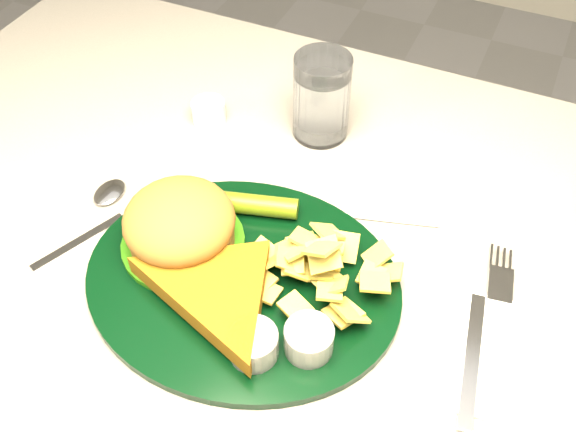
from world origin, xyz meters
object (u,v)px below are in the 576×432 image
water_glass (322,97)px  fork_napkin (475,348)px  table (296,415)px  dinner_plate (241,261)px

water_glass → fork_napkin: water_glass is taller
fork_napkin → water_glass: bearing=128.9°
table → dinner_plate: (-0.04, -0.05, 0.41)m
table → water_glass: size_ratio=10.84×
dinner_plate → water_glass: 0.26m
water_glass → table: bearing=-73.4°
dinner_plate → fork_napkin: bearing=-1.5°
fork_napkin → dinner_plate: bearing=176.1°
table → fork_napkin: (0.19, -0.03, 0.38)m
dinner_plate → fork_napkin: 0.24m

